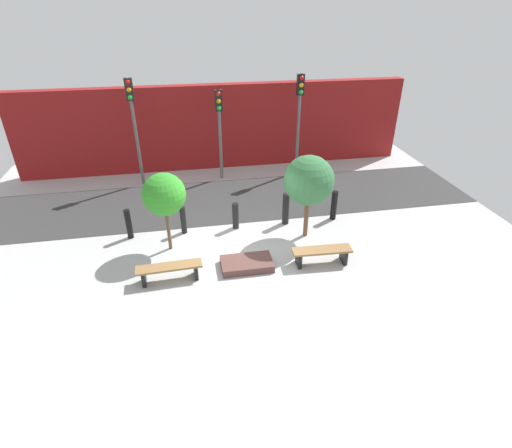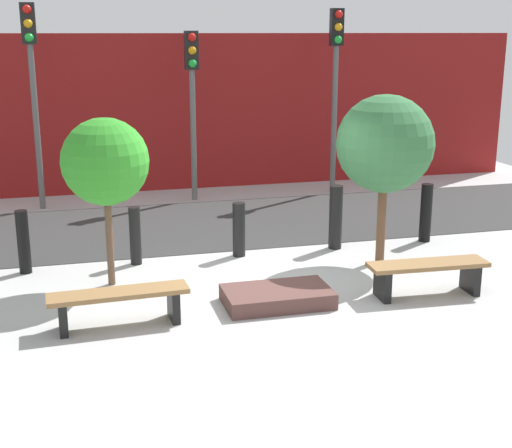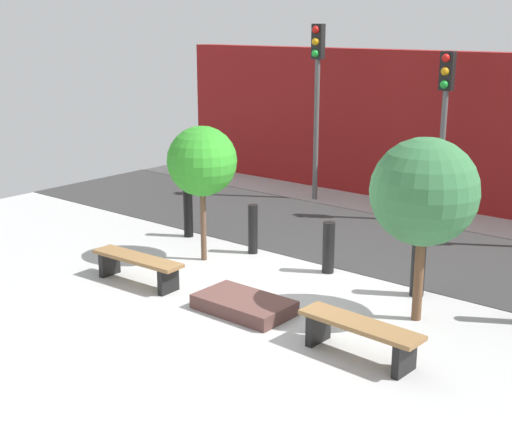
{
  "view_description": "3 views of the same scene",
  "coord_description": "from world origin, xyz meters",
  "px_view_note": "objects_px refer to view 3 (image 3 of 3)",
  "views": [
    {
      "loc": [
        -1.39,
        -9.37,
        6.6
      ],
      "look_at": [
        0.31,
        -0.15,
        1.2
      ],
      "focal_mm": 28.0,
      "sensor_mm": 36.0,
      "label": 1
    },
    {
      "loc": [
        -2.54,
        -8.97,
        3.53
      ],
      "look_at": [
        -0.18,
        -0.0,
        1.01
      ],
      "focal_mm": 50.0,
      "sensor_mm": 36.0,
      "label": 2
    },
    {
      "loc": [
        6.32,
        -7.82,
        4.11
      ],
      "look_at": [
        0.1,
        -0.26,
        1.32
      ],
      "focal_mm": 50.0,
      "sensor_mm": 36.0,
      "label": 3
    }
  ],
  "objects_px": {
    "bench_left": "(138,264)",
    "traffic_light_mid_west": "(444,106)",
    "bench_right": "(360,333)",
    "bollard_right": "(418,263)",
    "bollard_far_left": "(188,213)",
    "bollard_left": "(253,229)",
    "planter_bed": "(244,305)",
    "traffic_light_west": "(317,81)",
    "tree_behind_left_bench": "(202,162)",
    "bollard_center": "(328,248)",
    "tree_behind_right_bench": "(424,192)"
  },
  "relations": [
    {
      "from": "bench_left",
      "to": "bollard_center",
      "type": "distance_m",
      "value": 3.19
    },
    {
      "from": "bench_left",
      "to": "traffic_light_west",
      "type": "distance_m",
      "value": 7.06
    },
    {
      "from": "tree_behind_left_bench",
      "to": "bollard_far_left",
      "type": "xyz_separation_m",
      "value": [
        -1.22,
        0.85,
        -1.3
      ]
    },
    {
      "from": "bench_right",
      "to": "bollard_right",
      "type": "height_order",
      "value": "bollard_right"
    },
    {
      "from": "planter_bed",
      "to": "tree_behind_left_bench",
      "type": "relative_size",
      "value": 0.59
    },
    {
      "from": "planter_bed",
      "to": "tree_behind_right_bench",
      "type": "height_order",
      "value": "tree_behind_right_bench"
    },
    {
      "from": "bollard_far_left",
      "to": "traffic_light_mid_west",
      "type": "bearing_deg",
      "value": 51.26
    },
    {
      "from": "bench_left",
      "to": "traffic_light_mid_west",
      "type": "bearing_deg",
      "value": 69.59
    },
    {
      "from": "bench_left",
      "to": "traffic_light_west",
      "type": "height_order",
      "value": "traffic_light_west"
    },
    {
      "from": "bollard_right",
      "to": "traffic_light_west",
      "type": "height_order",
      "value": "traffic_light_west"
    },
    {
      "from": "bench_right",
      "to": "bollard_left",
      "type": "xyz_separation_m",
      "value": [
        -3.74,
        2.4,
        0.12
      ]
    },
    {
      "from": "tree_behind_left_bench",
      "to": "bollard_right",
      "type": "distance_m",
      "value": 4.04
    },
    {
      "from": "bench_right",
      "to": "tree_behind_left_bench",
      "type": "distance_m",
      "value": 4.68
    },
    {
      "from": "bench_left",
      "to": "bollard_center",
      "type": "relative_size",
      "value": 1.96
    },
    {
      "from": "bollard_far_left",
      "to": "tree_behind_left_bench",
      "type": "bearing_deg",
      "value": -34.81
    },
    {
      "from": "tree_behind_right_bench",
      "to": "bench_right",
      "type": "bearing_deg",
      "value": -90.0
    },
    {
      "from": "traffic_light_west",
      "to": "bollard_center",
      "type": "bearing_deg",
      "value": -52.51
    },
    {
      "from": "tree_behind_left_bench",
      "to": "traffic_light_mid_west",
      "type": "height_order",
      "value": "traffic_light_mid_west"
    },
    {
      "from": "bollard_left",
      "to": "bollard_right",
      "type": "height_order",
      "value": "bollard_right"
    },
    {
      "from": "bench_left",
      "to": "bollard_right",
      "type": "distance_m",
      "value": 4.45
    },
    {
      "from": "bollard_far_left",
      "to": "traffic_light_west",
      "type": "xyz_separation_m",
      "value": [
        0.15,
        4.13,
        2.3
      ]
    },
    {
      "from": "tree_behind_right_bench",
      "to": "traffic_light_mid_west",
      "type": "xyz_separation_m",
      "value": [
        -2.09,
        4.98,
        0.58
      ]
    },
    {
      "from": "planter_bed",
      "to": "bollard_center",
      "type": "xyz_separation_m",
      "value": [
        0.0,
        2.2,
        0.33
      ]
    },
    {
      "from": "bollard_far_left",
      "to": "bollard_left",
      "type": "distance_m",
      "value": 1.66
    },
    {
      "from": "bench_right",
      "to": "bollard_far_left",
      "type": "height_order",
      "value": "bollard_far_left"
    },
    {
      "from": "planter_bed",
      "to": "bollard_left",
      "type": "xyz_separation_m",
      "value": [
        -1.66,
        2.2,
        0.35
      ]
    },
    {
      "from": "bollard_far_left",
      "to": "bench_right",
      "type": "bearing_deg",
      "value": -23.99
    },
    {
      "from": "planter_bed",
      "to": "bollard_far_left",
      "type": "height_order",
      "value": "bollard_far_left"
    },
    {
      "from": "bollard_right",
      "to": "bollard_far_left",
      "type": "bearing_deg",
      "value": 180.0
    },
    {
      "from": "bench_left",
      "to": "tree_behind_left_bench",
      "type": "height_order",
      "value": "tree_behind_left_bench"
    },
    {
      "from": "bench_left",
      "to": "tree_behind_left_bench",
      "type": "relative_size",
      "value": 0.72
    },
    {
      "from": "bench_right",
      "to": "tree_behind_right_bench",
      "type": "distance_m",
      "value": 2.18
    },
    {
      "from": "bench_right",
      "to": "traffic_light_mid_west",
      "type": "xyz_separation_m",
      "value": [
        -2.09,
        6.53,
        2.11
      ]
    },
    {
      "from": "bench_left",
      "to": "planter_bed",
      "type": "distance_m",
      "value": 2.11
    },
    {
      "from": "bollard_right",
      "to": "traffic_light_mid_west",
      "type": "height_order",
      "value": "traffic_light_mid_west"
    },
    {
      "from": "bench_right",
      "to": "planter_bed",
      "type": "xyz_separation_m",
      "value": [
        -2.09,
        0.2,
        -0.23
      ]
    },
    {
      "from": "bench_right",
      "to": "tree_behind_left_bench",
      "type": "xyz_separation_m",
      "value": [
        -4.18,
        1.55,
        1.44
      ]
    },
    {
      "from": "tree_behind_left_bench",
      "to": "bollard_left",
      "type": "height_order",
      "value": "tree_behind_left_bench"
    },
    {
      "from": "bench_right",
      "to": "traffic_light_mid_west",
      "type": "relative_size",
      "value": 0.47
    },
    {
      "from": "bollard_far_left",
      "to": "bollard_center",
      "type": "height_order",
      "value": "bollard_far_left"
    },
    {
      "from": "bollard_left",
      "to": "traffic_light_mid_west",
      "type": "height_order",
      "value": "traffic_light_mid_west"
    },
    {
      "from": "planter_bed",
      "to": "bench_left",
      "type": "bearing_deg",
      "value": -174.53
    },
    {
      "from": "planter_bed",
      "to": "bollard_far_left",
      "type": "xyz_separation_m",
      "value": [
        -3.31,
        2.2,
        0.38
      ]
    },
    {
      "from": "bollard_left",
      "to": "bollard_center",
      "type": "bearing_deg",
      "value": 0.0
    },
    {
      "from": "bench_right",
      "to": "bollard_center",
      "type": "bearing_deg",
      "value": 133.67
    },
    {
      "from": "traffic_light_west",
      "to": "traffic_light_mid_west",
      "type": "bearing_deg",
      "value": -0.02
    },
    {
      "from": "planter_bed",
      "to": "tree_behind_right_bench",
      "type": "bearing_deg",
      "value": 32.92
    },
    {
      "from": "bollard_far_left",
      "to": "bollard_center",
      "type": "xyz_separation_m",
      "value": [
        3.31,
        0.0,
        -0.04
      ]
    },
    {
      "from": "bench_right",
      "to": "planter_bed",
      "type": "bearing_deg",
      "value": 177.21
    },
    {
      "from": "bench_left",
      "to": "bollard_far_left",
      "type": "relative_size",
      "value": 1.79
    }
  ]
}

